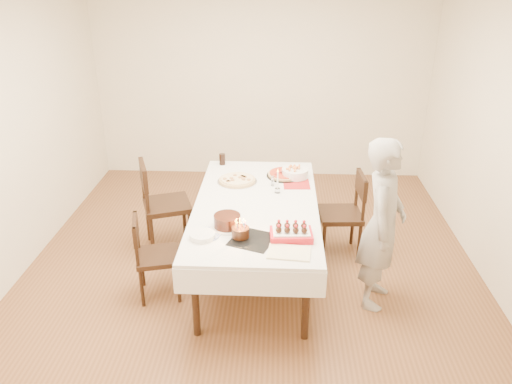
{
  "coord_description": "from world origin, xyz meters",
  "views": [
    {
      "loc": [
        0.24,
        -4.21,
        2.79
      ],
      "look_at": [
        0.05,
        -0.05,
        0.87
      ],
      "focal_mm": 35.0,
      "sensor_mm": 36.0,
      "label": 1
    }
  ],
  "objects_px": {
    "pasta_bowl": "(295,173)",
    "layer_cake": "(227,221)",
    "taper_candle": "(278,181)",
    "chair_left_savory": "(167,205)",
    "dining_table": "(256,239)",
    "chair_left_dessert": "(158,256)",
    "chair_right_savory": "(340,215)",
    "birthday_cake": "(240,229)",
    "person": "(382,224)",
    "pizza_white": "(237,180)",
    "strawberry_box": "(291,233)",
    "cola_glass": "(222,159)",
    "pizza_pepperoni": "(285,174)"
  },
  "relations": [
    {
      "from": "pizza_white",
      "to": "taper_candle",
      "type": "distance_m",
      "value": 0.49
    },
    {
      "from": "taper_candle",
      "to": "chair_left_savory",
      "type": "bearing_deg",
      "value": 170.29
    },
    {
      "from": "dining_table",
      "to": "chair_left_dessert",
      "type": "relative_size",
      "value": 2.68
    },
    {
      "from": "pizza_white",
      "to": "layer_cake",
      "type": "bearing_deg",
      "value": -90.31
    },
    {
      "from": "chair_left_dessert",
      "to": "person",
      "type": "distance_m",
      "value": 1.99
    },
    {
      "from": "strawberry_box",
      "to": "pasta_bowl",
      "type": "bearing_deg",
      "value": 87.26
    },
    {
      "from": "chair_left_savory",
      "to": "taper_candle",
      "type": "xyz_separation_m",
      "value": [
        1.15,
        -0.2,
        0.38
      ]
    },
    {
      "from": "pizza_white",
      "to": "cola_glass",
      "type": "xyz_separation_m",
      "value": [
        -0.2,
        0.48,
        0.04
      ]
    },
    {
      "from": "taper_candle",
      "to": "strawberry_box",
      "type": "height_order",
      "value": "taper_candle"
    },
    {
      "from": "chair_right_savory",
      "to": "taper_candle",
      "type": "relative_size",
      "value": 3.63
    },
    {
      "from": "person",
      "to": "taper_candle",
      "type": "bearing_deg",
      "value": 72.54
    },
    {
      "from": "dining_table",
      "to": "strawberry_box",
      "type": "bearing_deg",
      "value": -63.07
    },
    {
      "from": "pizza_pepperoni",
      "to": "layer_cake",
      "type": "bearing_deg",
      "value": -113.34
    },
    {
      "from": "dining_table",
      "to": "taper_candle",
      "type": "height_order",
      "value": "taper_candle"
    },
    {
      "from": "chair_left_dessert",
      "to": "pizza_pepperoni",
      "type": "bearing_deg",
      "value": -150.35
    },
    {
      "from": "strawberry_box",
      "to": "dining_table",
      "type": "bearing_deg",
      "value": 116.93
    },
    {
      "from": "chair_left_savory",
      "to": "person",
      "type": "height_order",
      "value": "person"
    },
    {
      "from": "layer_cake",
      "to": "birthday_cake",
      "type": "distance_m",
      "value": 0.21
    },
    {
      "from": "dining_table",
      "to": "person",
      "type": "relative_size",
      "value": 1.39
    },
    {
      "from": "chair_right_savory",
      "to": "person",
      "type": "distance_m",
      "value": 0.89
    },
    {
      "from": "cola_glass",
      "to": "strawberry_box",
      "type": "distance_m",
      "value": 1.75
    },
    {
      "from": "dining_table",
      "to": "taper_candle",
      "type": "bearing_deg",
      "value": 52.05
    },
    {
      "from": "taper_candle",
      "to": "birthday_cake",
      "type": "height_order",
      "value": "taper_candle"
    },
    {
      "from": "pizza_pepperoni",
      "to": "taper_candle",
      "type": "xyz_separation_m",
      "value": [
        -0.07,
        -0.42,
        0.1
      ]
    },
    {
      "from": "pasta_bowl",
      "to": "layer_cake",
      "type": "bearing_deg",
      "value": -118.35
    },
    {
      "from": "chair_right_savory",
      "to": "strawberry_box",
      "type": "distance_m",
      "value": 1.2
    },
    {
      "from": "dining_table",
      "to": "taper_candle",
      "type": "relative_size",
      "value": 8.63
    },
    {
      "from": "pizza_white",
      "to": "taper_candle",
      "type": "height_order",
      "value": "taper_candle"
    },
    {
      "from": "cola_glass",
      "to": "birthday_cake",
      "type": "height_order",
      "value": "birthday_cake"
    },
    {
      "from": "taper_candle",
      "to": "cola_glass",
      "type": "xyz_separation_m",
      "value": [
        -0.62,
        0.72,
        -0.06
      ]
    },
    {
      "from": "chair_left_dessert",
      "to": "chair_right_savory",
      "type": "bearing_deg",
      "value": -168.65
    },
    {
      "from": "pizza_white",
      "to": "layer_cake",
      "type": "height_order",
      "value": "layer_cake"
    },
    {
      "from": "chair_left_dessert",
      "to": "birthday_cake",
      "type": "xyz_separation_m",
      "value": [
        0.76,
        -0.24,
        0.44
      ]
    },
    {
      "from": "pasta_bowl",
      "to": "taper_candle",
      "type": "xyz_separation_m",
      "value": [
        -0.18,
        -0.39,
        0.07
      ]
    },
    {
      "from": "pasta_bowl",
      "to": "person",
      "type": "bearing_deg",
      "value": -55.11
    },
    {
      "from": "layer_cake",
      "to": "pizza_white",
      "type": "bearing_deg",
      "value": 89.69
    },
    {
      "from": "dining_table",
      "to": "pizza_pepperoni",
      "type": "height_order",
      "value": "pizza_pepperoni"
    },
    {
      "from": "pizza_white",
      "to": "person",
      "type": "bearing_deg",
      "value": -33.93
    },
    {
      "from": "birthday_cake",
      "to": "person",
      "type": "bearing_deg",
      "value": 11.79
    },
    {
      "from": "chair_right_savory",
      "to": "chair_left_savory",
      "type": "xyz_separation_m",
      "value": [
        -1.79,
        0.05,
        0.04
      ]
    },
    {
      "from": "chair_right_savory",
      "to": "person",
      "type": "height_order",
      "value": "person"
    },
    {
      "from": "pasta_bowl",
      "to": "strawberry_box",
      "type": "height_order",
      "value": "pasta_bowl"
    },
    {
      "from": "cola_glass",
      "to": "taper_candle",
      "type": "bearing_deg",
      "value": -49.22
    },
    {
      "from": "chair_left_savory",
      "to": "pizza_white",
      "type": "bearing_deg",
      "value": 163.24
    },
    {
      "from": "pizza_white",
      "to": "pasta_bowl",
      "type": "xyz_separation_m",
      "value": [
        0.59,
        0.15,
        0.03
      ]
    },
    {
      "from": "dining_table",
      "to": "chair_right_savory",
      "type": "height_order",
      "value": "chair_right_savory"
    },
    {
      "from": "chair_left_dessert",
      "to": "pasta_bowl",
      "type": "height_order",
      "value": "pasta_bowl"
    },
    {
      "from": "chair_right_savory",
      "to": "pizza_white",
      "type": "distance_m",
      "value": 1.11
    },
    {
      "from": "person",
      "to": "pizza_white",
      "type": "xyz_separation_m",
      "value": [
        -1.31,
        0.88,
        0.0
      ]
    },
    {
      "from": "birthday_cake",
      "to": "pasta_bowl",
      "type": "bearing_deg",
      "value": 69.71
    }
  ]
}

